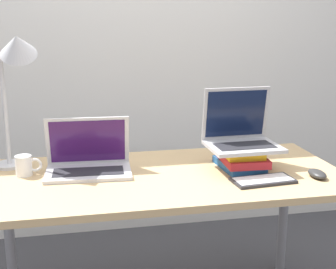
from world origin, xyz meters
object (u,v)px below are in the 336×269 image
desk_lamp (16,62)px  book_stack (241,158)px  laptop_on_books (241,135)px  mouse (317,174)px  wireless_keyboard (263,180)px  mug (25,166)px  laptop_left (88,162)px

desk_lamp → book_stack: bearing=-11.8°
laptop_on_books → mouse: (0.28, -0.20, -0.14)m
wireless_keyboard → mouse: mouse is taller
mug → desk_lamp: 0.45m
book_stack → mouse: (0.28, -0.19, -0.03)m
wireless_keyboard → desk_lamp: desk_lamp is taller
laptop_on_books → desk_lamp: desk_lamp is taller
book_stack → wireless_keyboard: book_stack is taller
laptop_on_books → wireless_keyboard: 0.25m
laptop_on_books → mug: laptop_on_books is taller
book_stack → wireless_keyboard: 0.20m
book_stack → wireless_keyboard: (0.03, -0.19, -0.04)m
wireless_keyboard → mug: 1.03m
mug → desk_lamp: desk_lamp is taller
laptop_left → laptop_on_books: 0.70m
book_stack → wireless_keyboard: size_ratio=1.01×
mouse → mug: 1.27m
wireless_keyboard → mug: size_ratio=2.38×
mouse → laptop_on_books: bearing=144.9°
laptop_left → laptop_on_books: bearing=-5.8°
laptop_left → mouse: bearing=-15.4°
book_stack → laptop_on_books: bearing=86.0°
laptop_on_books → desk_lamp: 1.05m
mug → book_stack: bearing=-5.4°
wireless_keyboard → mouse: bearing=1.9°
laptop_on_books → desk_lamp: bearing=168.9°
laptop_left → laptop_on_books: (0.68, -0.07, 0.10)m
laptop_left → desk_lamp: 0.54m
book_stack → laptop_on_books: size_ratio=0.85×
laptop_left → wireless_keyboard: (0.71, -0.27, -0.04)m
book_stack → mouse: bearing=-33.4°
book_stack → laptop_on_books: laptop_on_books is taller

